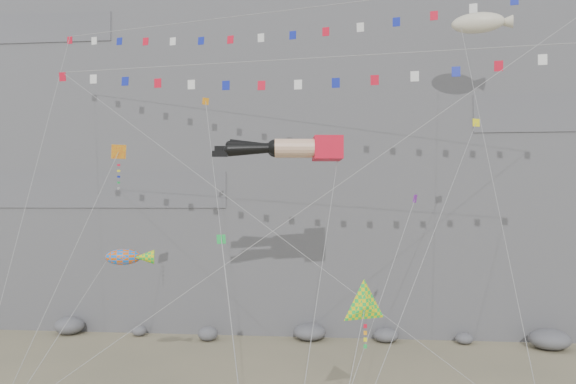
{
  "coord_description": "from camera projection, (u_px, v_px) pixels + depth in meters",
  "views": [
    {
      "loc": [
        2.78,
        -27.73,
        10.92
      ],
      "look_at": [
        -0.92,
        9.0,
        11.64
      ],
      "focal_mm": 35.0,
      "sensor_mm": 36.0,
      "label": 1
    }
  ],
  "objects": [
    {
      "name": "cliff",
      "position": [
        318.0,
        71.0,
        59.97
      ],
      "size": [
        80.0,
        28.0,
        50.0
      ],
      "primitive_type": "cube",
      "color": "slate",
      "rests_on": "ground"
    },
    {
      "name": "talus_boulders",
      "position": [
        310.0,
        333.0,
        44.58
      ],
      "size": [
        60.0,
        3.0,
        1.2
      ],
      "primitive_type": null,
      "color": "slate",
      "rests_on": "ground"
    },
    {
      "name": "legs_kite",
      "position": [
        292.0,
        149.0,
        34.07
      ],
      "size": [
        7.97,
        16.18,
        20.54
      ],
      "rotation": [
        0.0,
        0.0,
        0.12
      ],
      "color": "red",
      "rests_on": "ground"
    },
    {
      "name": "flag_banner_upper",
      "position": [
        309.0,
        8.0,
        35.86
      ],
      "size": [
        36.65,
        16.86,
        30.15
      ],
      "color": "red",
      "rests_on": "ground"
    },
    {
      "name": "flag_banner_lower",
      "position": [
        317.0,
        58.0,
        31.62
      ],
      "size": [
        32.12,
        8.29,
        22.96
      ],
      "color": "red",
      "rests_on": "ground"
    },
    {
      "name": "harlequin_kite",
      "position": [
        118.0,
        153.0,
        33.71
      ],
      "size": [
        3.29,
        10.11,
        16.84
      ],
      "color": "red",
      "rests_on": "ground"
    },
    {
      "name": "fish_windsock",
      "position": [
        123.0,
        257.0,
        31.24
      ],
      "size": [
        4.99,
        8.59,
        11.36
      ],
      "color": "#E9590B",
      "rests_on": "ground"
    },
    {
      "name": "delta_kite",
      "position": [
        365.0,
        306.0,
        24.59
      ],
      "size": [
        2.84,
        5.55,
        8.39
      ],
      "color": "yellow",
      "rests_on": "ground"
    },
    {
      "name": "blimp_windsock",
      "position": [
        478.0,
        23.0,
        39.38
      ],
      "size": [
        4.56,
        15.59,
        27.62
      ],
      "color": "beige",
      "rests_on": "ground"
    },
    {
      "name": "small_kite_a",
      "position": [
        206.0,
        109.0,
        35.96
      ],
      "size": [
        5.74,
        13.79,
        22.49
      ],
      "color": "orange",
      "rests_on": "ground"
    },
    {
      "name": "small_kite_b",
      "position": [
        414.0,
        203.0,
        31.88
      ],
      "size": [
        5.64,
        11.3,
        16.25
      ],
      "color": "purple",
      "rests_on": "ground"
    },
    {
      "name": "small_kite_c",
      "position": [
        222.0,
        242.0,
        30.72
      ],
      "size": [
        4.16,
        11.23,
        14.25
      ],
      "color": "green",
      "rests_on": "ground"
    },
    {
      "name": "small_kite_d",
      "position": [
        474.0,
        128.0,
        35.9
      ],
      "size": [
        9.7,
        17.44,
        24.97
      ],
      "color": "yellow",
      "rests_on": "ground"
    }
  ]
}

